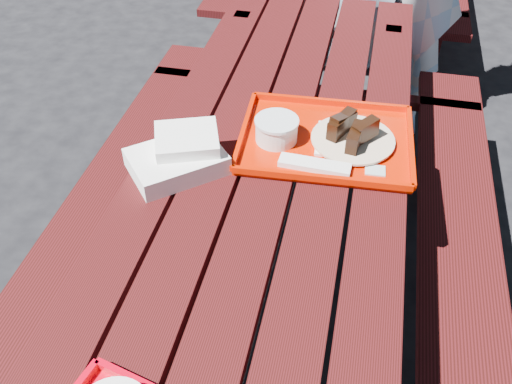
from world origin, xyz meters
TOP-DOWN VIEW (x-y plane):
  - ground at (0.00, 0.00)m, footprint 60.00×60.00m
  - picnic_table_near at (-0.00, 0.00)m, footprint 1.41×2.40m
  - far_tray at (0.13, 0.17)m, footprint 0.51×0.41m
  - white_cloth at (-0.24, -0.02)m, footprint 0.30×0.29m

SIDE VIEW (x-z plane):
  - ground at x=0.00m, z-range 0.00..0.00m
  - picnic_table_near at x=0.00m, z-range 0.19..0.94m
  - far_tray at x=0.13m, z-range 0.73..0.82m
  - white_cloth at x=-0.24m, z-range 0.74..0.84m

